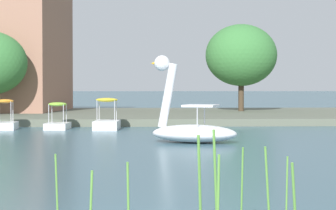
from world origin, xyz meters
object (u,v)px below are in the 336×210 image
Objects in this scene: pedal_boat_yellow at (107,121)px; pedal_boat_orange at (5,122)px; pedal_boat_lime at (58,121)px; tree_broadleaf_left at (241,55)px; swan_boat at (191,127)px.

pedal_boat_orange is (-4.98, 0.24, -0.05)m from pedal_boat_yellow.
pedal_boat_lime is 17.56m from tree_broadleaf_left.
swan_boat is 11.51m from pedal_boat_orange.
pedal_boat_lime is at bearing -131.00° from tree_broadleaf_left.
pedal_boat_lime is 2.55m from pedal_boat_orange.
tree_broadleaf_left is at bearing 43.29° from pedal_boat_orange.
pedal_boat_orange is at bearing -136.71° from tree_broadleaf_left.
pedal_boat_yellow is 1.20× the size of pedal_boat_lime.
pedal_boat_orange is at bearing 177.19° from pedal_boat_yellow.
pedal_boat_lime is at bearing 127.12° from swan_boat.
pedal_boat_orange is (-2.55, -0.06, -0.03)m from pedal_boat_lime.
tree_broadleaf_left is (8.80, 13.23, 3.89)m from pedal_boat_yellow.
swan_boat is at bearing -65.10° from pedal_boat_yellow.
pedal_boat_yellow is 0.36× the size of tree_broadleaf_left.
tree_broadleaf_left is at bearing 75.68° from swan_boat.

